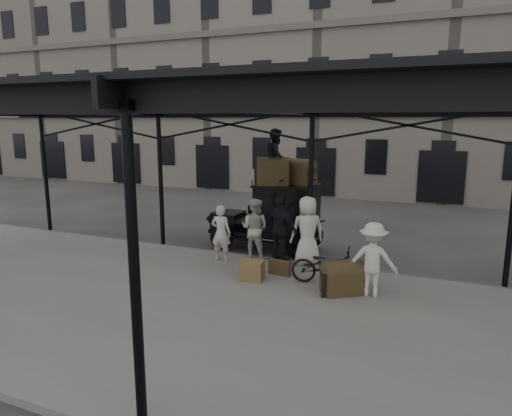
{
  "coord_description": "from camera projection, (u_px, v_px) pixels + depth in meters",
  "views": [
    {
      "loc": [
        3.52,
        -10.21,
        4.19
      ],
      "look_at": [
        -1.49,
        1.6,
        1.7
      ],
      "focal_mm": 32.0,
      "sensor_mm": 36.0,
      "label": 1
    }
  ],
  "objects": [
    {
      "name": "ground",
      "position": [
        286.0,
        290.0,
        11.37
      ],
      "size": [
        120.0,
        120.0,
        0.0
      ],
      "primitive_type": "plane",
      "color": "#383533",
      "rests_on": "ground"
    },
    {
      "name": "platform",
      "position": [
        254.0,
        319.0,
        9.55
      ],
      "size": [
        28.0,
        8.0,
        0.15
      ],
      "primitive_type": "cube",
      "color": "slate",
      "rests_on": "ground"
    },
    {
      "name": "canopy",
      "position": [
        260.0,
        98.0,
        8.94
      ],
      "size": [
        22.5,
        9.0,
        4.74
      ],
      "color": "black",
      "rests_on": "ground"
    },
    {
      "name": "building_frontage",
      "position": [
        391.0,
        70.0,
        26.3
      ],
      "size": [
        64.0,
        8.0,
        14.0
      ],
      "primitive_type": "cube",
      "color": "slate",
      "rests_on": "ground"
    },
    {
      "name": "taxi",
      "position": [
        278.0,
        214.0,
        14.7
      ],
      "size": [
        3.65,
        1.55,
        2.18
      ],
      "color": "black",
      "rests_on": "ground"
    },
    {
      "name": "porter_left",
      "position": [
        221.0,
        233.0,
        13.16
      ],
      "size": [
        0.61,
        0.41,
        1.65
      ],
      "primitive_type": "imported",
      "rotation": [
        0.0,
        0.0,
        3.17
      ],
      "color": "beige",
      "rests_on": "platform"
    },
    {
      "name": "porter_midleft",
      "position": [
        255.0,
        228.0,
        13.42
      ],
      "size": [
        0.9,
        0.72,
        1.79
      ],
      "primitive_type": "imported",
      "rotation": [
        0.0,
        0.0,
        3.09
      ],
      "color": "beige",
      "rests_on": "platform"
    },
    {
      "name": "porter_centre",
      "position": [
        307.0,
        231.0,
        12.77
      ],
      "size": [
        1.14,
        1.06,
        1.96
      ],
      "primitive_type": "imported",
      "rotation": [
        0.0,
        0.0,
        3.76
      ],
      "color": "silver",
      "rests_on": "platform"
    },
    {
      "name": "porter_official",
      "position": [
        281.0,
        229.0,
        12.9
      ],
      "size": [
        1.27,
        0.93,
        2.0
      ],
      "primitive_type": "imported",
      "rotation": [
        0.0,
        0.0,
        2.71
      ],
      "color": "black",
      "rests_on": "platform"
    },
    {
      "name": "porter_right",
      "position": [
        373.0,
        259.0,
        10.5
      ],
      "size": [
        1.16,
        0.72,
        1.74
      ],
      "primitive_type": "imported",
      "rotation": [
        0.0,
        0.0,
        3.2
      ],
      "color": "silver",
      "rests_on": "platform"
    },
    {
      "name": "bicycle",
      "position": [
        328.0,
        266.0,
        11.29
      ],
      "size": [
        1.9,
        0.86,
        0.96
      ],
      "primitive_type": "imported",
      "rotation": [
        0.0,
        0.0,
        1.7
      ],
      "color": "black",
      "rests_on": "platform"
    },
    {
      "name": "porter_roof",
      "position": [
        276.0,
        157.0,
        14.27
      ],
      "size": [
        0.82,
        0.96,
        1.74
      ],
      "primitive_type": "imported",
      "rotation": [
        0.0,
        0.0,
        1.78
      ],
      "color": "black",
      "rests_on": "taxi"
    },
    {
      "name": "steamer_trunk_roof_near",
      "position": [
        273.0,
        173.0,
        14.25
      ],
      "size": [
        1.14,
        0.91,
        0.73
      ],
      "primitive_type": null,
      "rotation": [
        0.0,
        0.0,
        0.36
      ],
      "color": "#4A3B22",
      "rests_on": "taxi"
    },
    {
      "name": "steamer_trunk_roof_far",
      "position": [
        300.0,
        174.0,
        14.38
      ],
      "size": [
        1.05,
        0.83,
        0.67
      ],
      "primitive_type": null,
      "rotation": [
        0.0,
        0.0,
        -0.33
      ],
      "color": "#4A3B22",
      "rests_on": "taxi"
    },
    {
      "name": "steamer_trunk_platform",
      "position": [
        342.0,
        280.0,
        10.73
      ],
      "size": [
        1.08,
        1.0,
        0.68
      ],
      "primitive_type": null,
      "rotation": [
        0.0,
        0.0,
        0.62
      ],
      "color": "#4A3B22",
      "rests_on": "platform"
    },
    {
      "name": "wicker_hamper",
      "position": [
        252.0,
        270.0,
        11.66
      ],
      "size": [
        0.65,
        0.52,
        0.5
      ],
      "primitive_type": "cube",
      "rotation": [
        0.0,
        0.0,
        0.13
      ],
      "color": "olive",
      "rests_on": "platform"
    },
    {
      "name": "suitcase_upright",
      "position": [
        348.0,
        277.0,
        11.26
      ],
      "size": [
        0.36,
        0.61,
        0.45
      ],
      "primitive_type": "cube",
      "rotation": [
        0.0,
        0.0,
        -0.37
      ],
      "color": "#4A3B22",
      "rests_on": "platform"
    },
    {
      "name": "suitcase_flat",
      "position": [
        280.0,
        268.0,
        12.03
      ],
      "size": [
        0.61,
        0.23,
        0.4
      ],
      "primitive_type": "cube",
      "rotation": [
        0.0,
        0.0,
        -0.14
      ],
      "color": "#4A3B22",
      "rests_on": "platform"
    }
  ]
}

